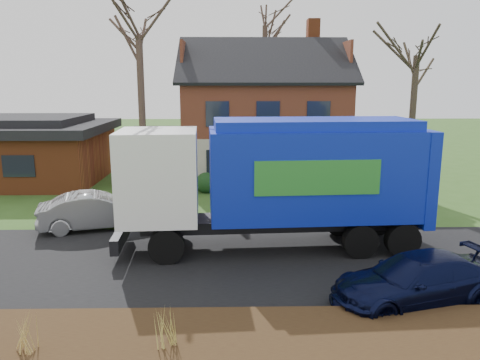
{
  "coord_description": "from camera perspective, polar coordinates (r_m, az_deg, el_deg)",
  "views": [
    {
      "loc": [
        0.08,
        -13.9,
        5.57
      ],
      "look_at": [
        0.4,
        2.5,
        2.15
      ],
      "focal_mm": 35.0,
      "sensor_mm": 36.0,
      "label": 1
    }
  ],
  "objects": [
    {
      "name": "ground",
      "position": [
        14.97,
        -1.38,
        -10.07
      ],
      "size": [
        120.0,
        120.0,
        0.0
      ],
      "primitive_type": "plane",
      "color": "#31531B",
      "rests_on": "ground"
    },
    {
      "name": "road",
      "position": [
        14.97,
        -1.38,
        -10.03
      ],
      "size": [
        80.0,
        7.0,
        0.02
      ],
      "primitive_type": "cube",
      "color": "black",
      "rests_on": "ground"
    },
    {
      "name": "mulch_verge",
      "position": [
        10.16,
        -1.49,
        -20.46
      ],
      "size": [
        80.0,
        3.5,
        0.3
      ],
      "primitive_type": "cube",
      "color": "black",
      "rests_on": "ground"
    },
    {
      "name": "main_house",
      "position": [
        27.88,
        1.78,
        8.6
      ],
      "size": [
        12.95,
        8.95,
        9.26
      ],
      "color": "#BDB498",
      "rests_on": "ground"
    },
    {
      "name": "ranch_house",
      "position": [
        29.72,
        -25.16,
        3.4
      ],
      "size": [
        9.8,
        8.2,
        3.7
      ],
      "color": "brown",
      "rests_on": "ground"
    },
    {
      "name": "garbage_truck",
      "position": [
        15.65,
        4.96,
        0.57
      ],
      "size": [
        10.42,
        3.35,
        4.4
      ],
      "rotation": [
        0.0,
        0.0,
        0.06
      ],
      "color": "black",
      "rests_on": "ground"
    },
    {
      "name": "silver_sedan",
      "position": [
        18.98,
        -17.09,
        -3.6
      ],
      "size": [
        4.56,
        2.64,
        1.42
      ],
      "primitive_type": "imported",
      "rotation": [
        0.0,
        0.0,
        1.85
      ],
      "color": "#999CA0",
      "rests_on": "ground"
    },
    {
      "name": "navy_wagon",
      "position": [
        12.93,
        20.69,
        -11.39
      ],
      "size": [
        4.81,
        2.94,
        1.3
      ],
      "primitive_type": "imported",
      "rotation": [
        0.0,
        0.0,
        -1.3
      ],
      "color": "black",
      "rests_on": "ground"
    },
    {
      "name": "tree_front_west",
      "position": [
        22.54,
        -12.37,
        19.74
      ],
      "size": [
        3.59,
        3.59,
        10.67
      ],
      "color": "#433128",
      "rests_on": "ground"
    },
    {
      "name": "tree_front_east",
      "position": [
        24.44,
        20.95,
        16.59
      ],
      "size": [
        3.51,
        3.51,
        9.76
      ],
      "color": "#3C3124",
      "rests_on": "ground"
    },
    {
      "name": "tree_back",
      "position": [
        35.09,
        3.09,
        20.32
      ],
      "size": [
        4.09,
        4.09,
        12.95
      ],
      "color": "#3E2E25",
      "rests_on": "ground"
    },
    {
      "name": "grass_clump_west",
      "position": [
        10.59,
        -24.83,
        -16.54
      ],
      "size": [
        0.33,
        0.27,
        0.88
      ],
      "color": "tan",
      "rests_on": "mulch_verge"
    },
    {
      "name": "grass_clump_mid",
      "position": [
        10.05,
        -9.23,
        -17.15
      ],
      "size": [
        0.31,
        0.25,
        0.86
      ],
      "color": "tan",
      "rests_on": "mulch_verge"
    }
  ]
}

